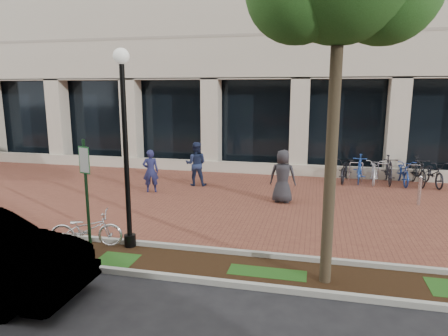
% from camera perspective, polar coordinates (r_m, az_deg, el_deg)
% --- Properties ---
extents(ground, '(120.00, 120.00, 0.00)m').
position_cam_1_polar(ground, '(13.74, 1.06, -4.57)').
color(ground, black).
rests_on(ground, ground).
extents(brick_plaza, '(40.00, 9.00, 0.01)m').
position_cam_1_polar(brick_plaza, '(13.73, 1.06, -4.55)').
color(brick_plaza, brown).
rests_on(brick_plaza, ground).
extents(planting_strip, '(40.00, 1.50, 0.01)m').
position_cam_1_polar(planting_strip, '(8.97, -6.19, -13.42)').
color(planting_strip, black).
rests_on(planting_strip, ground).
extents(curb_plaza_side, '(40.00, 0.12, 0.12)m').
position_cam_1_polar(curb_plaza_side, '(9.60, -4.70, -11.33)').
color(curb_plaza_side, '#A0A097').
rests_on(curb_plaza_side, ground).
extents(curb_street_side, '(40.00, 0.12, 0.12)m').
position_cam_1_polar(curb_street_side, '(8.31, -7.96, -15.12)').
color(curb_street_side, '#A0A097').
rests_on(curb_street_side, ground).
extents(parking_sign, '(0.34, 0.07, 2.63)m').
position_cam_1_polar(parking_sign, '(9.64, -19.16, -1.85)').
color(parking_sign, '#13361C').
rests_on(parking_sign, ground).
extents(lamppost, '(0.36, 0.36, 4.62)m').
position_cam_1_polar(lamppost, '(9.43, -13.93, 4.00)').
color(lamppost, black).
rests_on(lamppost, ground).
extents(locked_bicycle, '(1.80, 1.04, 0.90)m').
position_cam_1_polar(locked_bicycle, '(10.18, -19.06, -8.25)').
color(locked_bicycle, silver).
rests_on(locked_bicycle, ground).
extents(pedestrian_left, '(0.67, 0.56, 1.59)m').
position_cam_1_polar(pedestrian_left, '(14.82, -10.44, -0.43)').
color(pedestrian_left, '#1E204B').
rests_on(pedestrian_left, ground).
extents(pedestrian_mid, '(0.93, 0.77, 1.73)m').
position_cam_1_polar(pedestrian_mid, '(15.63, -4.03, 0.59)').
color(pedestrian_mid, '#1B2444').
rests_on(pedestrian_mid, ground).
extents(pedestrian_right, '(0.90, 0.61, 1.79)m').
position_cam_1_polar(pedestrian_right, '(13.37, 8.39, -1.18)').
color(pedestrian_right, '#27262B').
rests_on(pedestrian_right, ground).
extents(bollard, '(0.12, 0.12, 1.00)m').
position_cam_1_polar(bollard, '(14.46, 26.15, -2.86)').
color(bollard, silver).
rests_on(bollard, ground).
extents(bike_rack_cluster, '(4.26, 2.02, 1.12)m').
position_cam_1_polar(bike_rack_cluster, '(17.27, 22.43, -0.36)').
color(bike_rack_cluster, black).
rests_on(bike_rack_cluster, ground).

